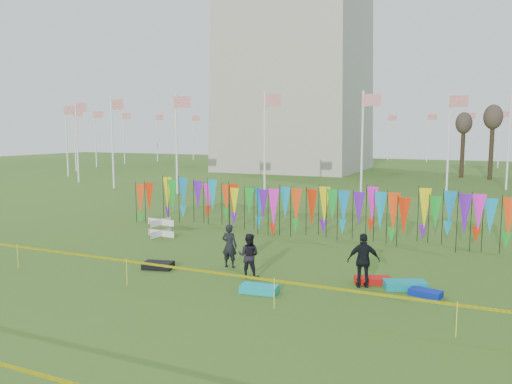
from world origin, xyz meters
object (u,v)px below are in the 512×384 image
at_px(kite_bag_black, 158,265).
at_px(person_left, 229,246).
at_px(kite_bag_turquoise, 259,289).
at_px(kite_bag_blue, 426,293).
at_px(box_kite, 161,228).
at_px(person_right, 364,261).
at_px(kite_bag_red, 373,280).
at_px(kite_bag_teal, 405,285).
at_px(person_mid, 249,256).

bearing_deg(kite_bag_black, person_left, 28.84).
bearing_deg(kite_bag_black, kite_bag_turquoise, -12.13).
bearing_deg(kite_bag_blue, kite_bag_black, -174.91).
distance_m(person_left, kite_bag_black, 2.71).
bearing_deg(box_kite, kite_bag_blue, -17.26).
relative_size(person_left, person_right, 0.92).
height_order(kite_bag_blue, kite_bag_red, kite_bag_red).
distance_m(kite_bag_blue, kite_bag_teal, 0.83).
relative_size(person_mid, person_right, 0.88).
xyz_separation_m(person_left, kite_bag_blue, (6.98, -0.44, -0.71)).
relative_size(kite_bag_blue, kite_bag_teal, 0.71).
xyz_separation_m(box_kite, kite_bag_turquoise, (7.66, -5.66, -0.32)).
distance_m(person_left, person_mid, 1.50).
height_order(box_kite, person_left, person_left).
distance_m(person_right, kite_bag_red, 0.96).
distance_m(box_kite, person_right, 11.17).
height_order(person_right, kite_bag_blue, person_right).
xyz_separation_m(person_right, kite_bag_black, (-7.33, -0.92, -0.76)).
bearing_deg(person_mid, person_right, 177.82).
relative_size(box_kite, person_mid, 0.56).
xyz_separation_m(person_mid, kite_bag_turquoise, (0.99, -1.34, -0.66)).
height_order(person_left, person_mid, person_left).
bearing_deg(kite_bag_teal, kite_bag_blue, -35.78).
bearing_deg(person_mid, box_kite, -43.28).
bearing_deg(kite_bag_turquoise, kite_bag_red, 38.25).
bearing_deg(box_kite, kite_bag_turquoise, -36.44).
relative_size(kite_bag_blue, kite_bag_red, 0.80).
bearing_deg(kite_bag_red, kite_bag_black, -169.19).
bearing_deg(kite_bag_turquoise, kite_bag_blue, 20.53).
bearing_deg(person_left, kite_bag_blue, 175.12).
bearing_deg(person_right, box_kite, -40.69).
distance_m(person_mid, kite_bag_turquoise, 1.79).
xyz_separation_m(person_left, kite_bag_turquoise, (2.20, -2.23, -0.70)).
bearing_deg(person_mid, kite_bag_black, -4.33).
xyz_separation_m(kite_bag_turquoise, kite_bag_blue, (4.78, 1.79, -0.02)).
distance_m(person_left, kite_bag_red, 5.30).
xyz_separation_m(kite_bag_turquoise, kite_bag_black, (-4.49, 0.97, 0.01)).
bearing_deg(kite_bag_teal, kite_bag_black, -171.32).
bearing_deg(kite_bag_black, kite_bag_red, 10.81).
bearing_deg(person_mid, kite_bag_blue, 174.14).
distance_m(kite_bag_blue, kite_bag_black, 9.31).
relative_size(box_kite, kite_bag_red, 0.74).
relative_size(box_kite, kite_bag_blue, 0.93).
bearing_deg(box_kite, person_mid, -32.92).
bearing_deg(kite_bag_red, kite_bag_blue, -19.56).
height_order(person_left, person_right, person_right).
distance_m(kite_bag_red, kite_bag_black, 7.68).
relative_size(person_right, kite_bag_turquoise, 1.53).
height_order(person_left, kite_bag_red, person_left).
bearing_deg(person_right, kite_bag_red, -133.07).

